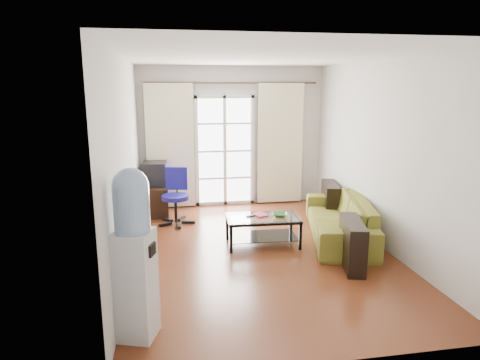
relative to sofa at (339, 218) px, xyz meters
name	(u,v)px	position (x,y,z in m)	size (l,w,h in m)	color
floor	(260,251)	(-1.33, -0.32, -0.31)	(5.20, 5.20, 0.00)	brown
ceiling	(262,57)	(-1.33, -0.32, 2.39)	(5.20, 5.20, 0.00)	white
wall_back	(232,137)	(-1.33, 2.28, 1.04)	(3.60, 0.02, 2.70)	silver
wall_front	(332,213)	(-1.33, -2.92, 1.04)	(3.60, 0.02, 2.70)	silver
wall_left	(126,162)	(-3.13, -0.32, 1.04)	(0.02, 5.20, 2.70)	silver
wall_right	(382,155)	(0.47, -0.32, 1.04)	(0.02, 5.20, 2.70)	silver
french_door	(225,151)	(-1.48, 2.22, 0.76)	(1.16, 0.06, 2.15)	white
curtain_rod	(232,83)	(-1.33, 2.18, 2.07)	(0.04, 0.04, 3.30)	#4C3F2D
curtain_left	(170,146)	(-2.53, 2.16, 0.89)	(0.90, 0.07, 2.35)	#F9F4C8
curtain_right	(280,144)	(-0.38, 2.16, 0.89)	(0.90, 0.07, 2.35)	#F9F4C8
radiator	(272,187)	(-0.53, 2.18, 0.02)	(0.64, 0.12, 0.64)	gray
sofa	(339,218)	(0.00, 0.00, 0.00)	(1.33, 2.29, 0.63)	brown
coffee_table	(263,227)	(-1.24, -0.09, -0.04)	(1.09, 0.65, 0.43)	silver
bowl	(280,215)	(-0.99, -0.12, 0.14)	(0.28, 0.28, 0.06)	#30853E
book	(255,215)	(-1.34, -0.04, 0.13)	(0.24, 0.28, 0.02)	maroon
remote	(252,216)	(-1.39, -0.04, 0.13)	(0.18, 0.05, 0.02)	black
tv_stand	(154,200)	(-2.86, 1.77, -0.05)	(0.49, 0.73, 0.54)	black
crt_tv	(154,174)	(-2.86, 1.84, 0.44)	(0.50, 0.49, 0.43)	black
task_chair	(176,208)	(-2.48, 1.15, -0.03)	(0.75, 0.75, 0.95)	black
water_cooler	(134,252)	(-2.93, -2.23, 0.54)	(0.42, 0.42, 1.63)	silver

